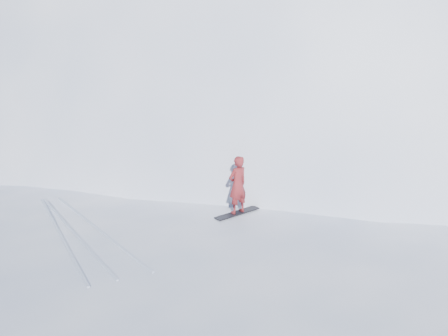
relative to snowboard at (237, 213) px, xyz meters
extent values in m
ellipsoid|color=white|center=(-2.48, -0.79, -2.41)|extent=(36.00, 28.00, 4.80)
ellipsoid|color=white|center=(18.52, 22.21, -2.41)|extent=(60.00, 56.00, 56.00)
ellipsoid|color=white|center=(6.52, 16.21, -2.41)|extent=(28.00, 24.00, 18.00)
ellipsoid|color=white|center=(-5.48, 2.21, -2.41)|extent=(7.00, 6.30, 1.00)
ellipsoid|color=white|center=(3.52, 0.21, -2.41)|extent=(4.00, 3.60, 0.60)
cube|color=black|center=(0.00, 0.00, 0.00)|extent=(1.53, 0.70, 0.03)
imported|color=maroon|center=(0.00, 0.00, 0.85)|extent=(0.70, 0.56, 1.68)
cube|color=silver|center=(-4.81, 0.49, 0.01)|extent=(0.86, 5.95, 0.04)
cube|color=silver|center=(-4.48, 0.49, 0.01)|extent=(1.36, 5.87, 0.04)
cube|color=silver|center=(-3.88, 0.49, 0.01)|extent=(1.68, 5.79, 0.04)
camera|label=1|loc=(-4.91, -10.70, 4.68)|focal=35.00mm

